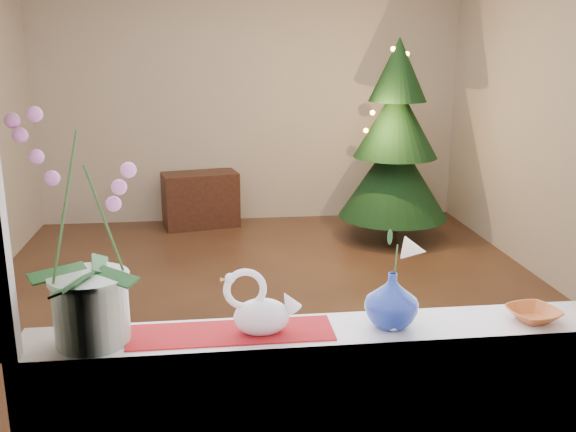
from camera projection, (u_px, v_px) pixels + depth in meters
name	position (u px, v px, depth m)	size (l,w,h in m)	color
ground	(274.00, 306.00, 4.76)	(5.00, 5.00, 0.00)	#3C2318
wall_back	(250.00, 96.00, 6.80)	(4.50, 0.10, 2.70)	beige
wall_front	(351.00, 219.00, 2.01)	(4.50, 0.10, 2.70)	beige
windowsill	(340.00, 333.00, 2.25)	(2.20, 0.26, 0.04)	white
window_frame	(352.00, 106.00, 1.95)	(2.22, 0.06, 1.60)	white
runner	(232.00, 333.00, 2.20)	(0.70, 0.20, 0.01)	maroon
orchid_pot	(84.00, 230.00, 2.04)	(0.27, 0.27, 0.78)	white
swan	(262.00, 303.00, 2.18)	(0.26, 0.12, 0.22)	white
blue_vase	(392.00, 296.00, 2.24)	(0.22, 0.22, 0.23)	navy
lily	(394.00, 242.00, 2.18)	(0.12, 0.07, 0.17)	white
paperweight	(393.00, 321.00, 2.22)	(0.07, 0.07, 0.07)	white
amber_dish	(533.00, 315.00, 2.31)	(0.15, 0.15, 0.04)	#AD5121
xmas_tree	(395.00, 141.00, 6.18)	(1.06, 1.06, 1.95)	black
side_table	(201.00, 200.00, 6.78)	(0.77, 0.38, 0.58)	black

